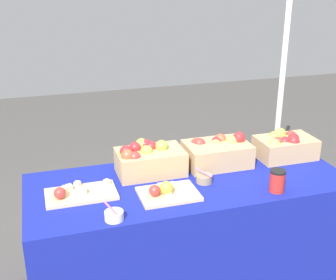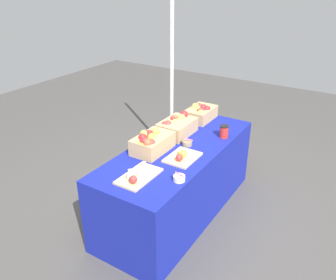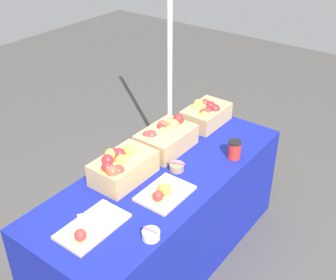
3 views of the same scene
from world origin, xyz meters
The scene contains 10 objects.
table centered at (0.00, 0.00, 0.37)m, with size 1.90×0.76×0.74m, color navy.
apple_crate_left centered at (0.72, 0.14, 0.82)m, with size 0.38×0.24×0.18m.
apple_crate_middle centered at (0.25, 0.17, 0.82)m, with size 0.40×0.27×0.20m.
apple_crate_right centered at (-0.21, 0.17, 0.83)m, with size 0.41×0.25×0.21m.
cutting_board_front centered at (-0.18, -0.15, 0.76)m, with size 0.33×0.24×0.09m.
cutting_board_back centered at (-0.65, -0.01, 0.76)m, with size 0.39×0.22×0.08m.
sample_bowl_near centered at (0.08, -0.05, 0.76)m, with size 0.10×0.10×0.10m.
sample_bowl_mid centered at (-0.51, -0.31, 0.76)m, with size 0.10×0.10×0.10m.
coffee_cup centered at (0.43, -0.28, 0.80)m, with size 0.09×0.09×0.13m.
tent_pole centered at (1.00, 0.69, 1.06)m, with size 0.04×0.04×2.11m, color white.
Camera 1 is at (-0.81, -2.22, 1.91)m, focal length 47.18 mm.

